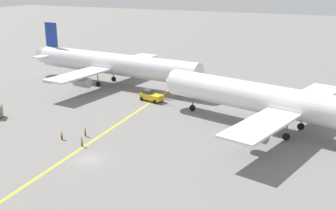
{
  "coord_description": "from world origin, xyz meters",
  "views": [
    {
      "loc": [
        38.03,
        -49.57,
        28.08
      ],
      "look_at": [
        3.91,
        20.8,
        4.0
      ],
      "focal_mm": 44.2,
      "sensor_mm": 36.0,
      "label": 1
    }
  ],
  "objects_px": {
    "pushback_tug": "(151,96)",
    "airliner_being_pushed": "(281,102)",
    "airliner_at_gate_left": "(114,64)",
    "ground_crew_wing_walker_right": "(82,141)",
    "ground_crew_marshaller_foreground": "(62,135)",
    "ground_crew_ramp_agent_by_cones": "(85,132)"
  },
  "relations": [
    {
      "from": "ground_crew_ramp_agent_by_cones",
      "to": "ground_crew_marshaller_foreground",
      "type": "bearing_deg",
      "value": -131.57
    },
    {
      "from": "airliner_being_pushed",
      "to": "ground_crew_marshaller_foreground",
      "type": "distance_m",
      "value": 40.98
    },
    {
      "from": "ground_crew_wing_walker_right",
      "to": "airliner_at_gate_left",
      "type": "bearing_deg",
      "value": 115.23
    },
    {
      "from": "ground_crew_wing_walker_right",
      "to": "pushback_tug",
      "type": "bearing_deg",
      "value": 94.36
    },
    {
      "from": "airliner_being_pushed",
      "to": "pushback_tug",
      "type": "bearing_deg",
      "value": 166.9
    },
    {
      "from": "pushback_tug",
      "to": "ground_crew_wing_walker_right",
      "type": "bearing_deg",
      "value": -85.64
    },
    {
      "from": "airliner_at_gate_left",
      "to": "ground_crew_ramp_agent_by_cones",
      "type": "distance_m",
      "value": 38.47
    },
    {
      "from": "airliner_at_gate_left",
      "to": "pushback_tug",
      "type": "bearing_deg",
      "value": -29.42
    },
    {
      "from": "airliner_being_pushed",
      "to": "ground_crew_marshaller_foreground",
      "type": "bearing_deg",
      "value": -148.09
    },
    {
      "from": "airliner_at_gate_left",
      "to": "ground_crew_marshaller_foreground",
      "type": "relative_size",
      "value": 34.97
    },
    {
      "from": "airliner_at_gate_left",
      "to": "pushback_tug",
      "type": "height_order",
      "value": "airliner_at_gate_left"
    },
    {
      "from": "airliner_being_pushed",
      "to": "ground_crew_marshaller_foreground",
      "type": "height_order",
      "value": "airliner_being_pushed"
    },
    {
      "from": "pushback_tug",
      "to": "ground_crew_marshaller_foreground",
      "type": "relative_size",
      "value": 5.66
    },
    {
      "from": "pushback_tug",
      "to": "airliner_being_pushed",
      "type": "bearing_deg",
      "value": -13.1
    },
    {
      "from": "airliner_being_pushed",
      "to": "ground_crew_marshaller_foreground",
      "type": "xyz_separation_m",
      "value": [
        -34.53,
        -21.5,
        -4.95
      ]
    },
    {
      "from": "ground_crew_ramp_agent_by_cones",
      "to": "pushback_tug",
      "type": "bearing_deg",
      "value": 89.67
    },
    {
      "from": "airliner_at_gate_left",
      "to": "ground_crew_wing_walker_right",
      "type": "bearing_deg",
      "value": -64.77
    },
    {
      "from": "airliner_at_gate_left",
      "to": "pushback_tug",
      "type": "xyz_separation_m",
      "value": [
        16.06,
        -9.05,
        -4.54
      ]
    },
    {
      "from": "airliner_at_gate_left",
      "to": "ground_crew_ramp_agent_by_cones",
      "type": "relative_size",
      "value": 33.22
    },
    {
      "from": "airliner_being_pushed",
      "to": "airliner_at_gate_left",
      "type": "bearing_deg",
      "value": 160.99
    },
    {
      "from": "ground_crew_marshaller_foreground",
      "to": "ground_crew_wing_walker_right",
      "type": "height_order",
      "value": "ground_crew_wing_walker_right"
    },
    {
      "from": "airliner_being_pushed",
      "to": "pushback_tug",
      "type": "distance_m",
      "value": 32.69
    }
  ]
}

